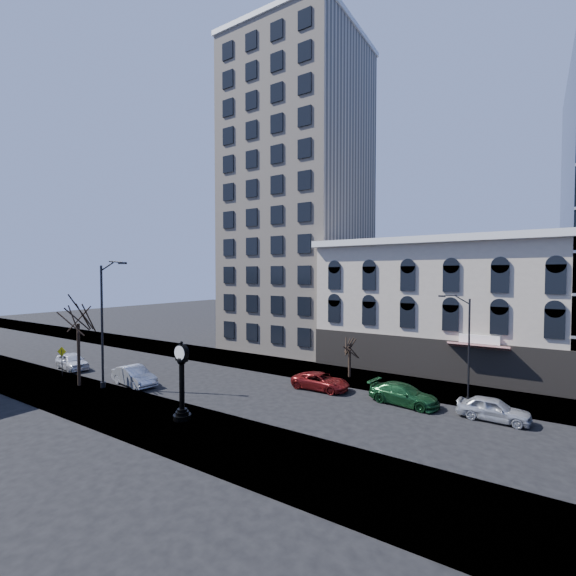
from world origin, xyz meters
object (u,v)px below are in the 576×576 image
Objects in this scene: street_clock at (182,384)px; warning_sign at (62,356)px; street_lamp_near at (110,290)px; car_near_a at (72,361)px; car_near_b at (134,376)px.

street_clock is 16.83m from warning_sign.
street_lamp_near reaches higher than car_near_a.
street_lamp_near is 11.89m from car_near_a.
car_near_b is at bearing 52.93° from street_lamp_near.
warning_sign is at bearing 112.96° from car_near_b.
car_near_b is at bearing -8.79° from warning_sign.
car_near_b is at bearing 161.10° from street_clock.
street_clock is 1.86× the size of warning_sign.
street_clock is 9.99m from car_near_b.
warning_sign is at bearing 161.23° from street_lamp_near.
warning_sign reaches higher than car_near_b.
street_lamp_near is 7.35m from car_near_b.
warning_sign is (-6.96, -0.27, -5.97)m from street_lamp_near.
car_near_a is (-19.16, 3.36, -1.56)m from street_clock.
street_lamp_near is 9.17m from warning_sign.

